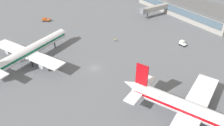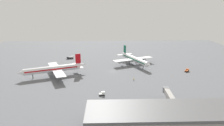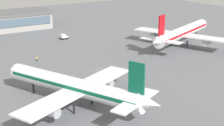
{
  "view_description": "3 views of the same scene",
  "coord_description": "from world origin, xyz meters",
  "views": [
    {
      "loc": [
        -65.99,
        36.73,
        51.83
      ],
      "look_at": [
        -9.57,
        -1.88,
        6.96
      ],
      "focal_mm": 36.08,
      "sensor_mm": 36.0,
      "label": 1
    },
    {
      "loc": [
        -5.25,
        -159.48,
        51.29
      ],
      "look_at": [
        -0.04,
        1.91,
        6.52
      ],
      "focal_mm": 34.77,
      "sensor_mm": 36.0,
      "label": 2
    },
    {
      "loc": [
        52.62,
        87.72,
        34.92
      ],
      "look_at": [
        1.03,
        7.24,
        4.42
      ],
      "focal_mm": 54.5,
      "sensor_mm": 36.0,
      "label": 3
    }
  ],
  "objects": [
    {
      "name": "ground",
      "position": [
        0.0,
        0.0,
        0.0
      ],
      "size": [
        288.0,
        288.0,
        0.0
      ],
      "primitive_type": "plane",
      "color": "slate"
    },
    {
      "name": "terminal_building",
      "position": [
        20.54,
        -77.94,
        4.31
      ],
      "size": [
        68.5,
        20.22,
        8.46
      ],
      "color": "#9E9993",
      "rests_on": "ground"
    },
    {
      "name": "airplane_at_gate",
      "position": [
        19.57,
        19.51,
        5.1
      ],
      "size": [
        36.1,
        43.59,
        14.03
      ],
      "rotation": [
        0.0,
        0.0,
        5.13
      ],
      "color": "white",
      "rests_on": "ground"
    },
    {
      "name": "airplane_taxiing",
      "position": [
        -42.24,
        -8.67,
        5.42
      ],
      "size": [
        46.8,
        38.65,
        14.91
      ],
      "rotation": [
        0.0,
        0.0,
        3.53
      ],
      "color": "white",
      "rests_on": "ground"
    },
    {
      "name": "fuel_truck",
      "position": [
        -38.71,
        41.56,
        1.39
      ],
      "size": [
        6.58,
        3.52,
        2.5
      ],
      "rotation": [
        0.0,
        0.0,
        3.41
      ],
      "color": "black",
      "rests_on": "ground"
    },
    {
      "name": "pushback_tractor",
      "position": [
        58.09,
        -1.21,
        0.97
      ],
      "size": [
        4.21,
        4.64,
        1.9
      ],
      "rotation": [
        0.0,
        0.0,
        0.91
      ],
      "color": "black",
      "rests_on": "ground"
    },
    {
      "name": "baggage_tug",
      "position": [
        -7.04,
        -44.22,
        1.16
      ],
      "size": [
        3.37,
        2.48,
        2.3
      ],
      "rotation": [
        0.0,
        0.0,
        0.1
      ],
      "color": "black",
      "rests_on": "ground"
    },
    {
      "name": "ground_crew_worker",
      "position": [
        14.2,
        -19.99,
        0.85
      ],
      "size": [
        0.57,
        0.45,
        1.67
      ],
      "rotation": [
        0.0,
        0.0,
        4.92
      ],
      "color": "#1E2338",
      "rests_on": "ground"
    },
    {
      "name": "jet_bridge",
      "position": [
        27.66,
        -57.69,
        5.13
      ],
      "size": [
        3.68,
        19.8,
        6.74
      ],
      "rotation": [
        0.0,
        0.0,
        1.53
      ],
      "color": "#9E9993",
      "rests_on": "ground"
    },
    {
      "name": "safety_cone_near_gate",
      "position": [
        42.59,
        -13.58,
        0.3
      ],
      "size": [
        0.44,
        0.44,
        0.6
      ],
      "primitive_type": "cone",
      "color": "#EA590C",
      "rests_on": "ground"
    },
    {
      "name": "safety_cone_mid_apron",
      "position": [
        -44.33,
        29.48,
        0.3
      ],
      "size": [
        0.44,
        0.44,
        0.6
      ],
      "primitive_type": "cone",
      "color": "#EA590C",
      "rests_on": "ground"
    }
  ]
}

